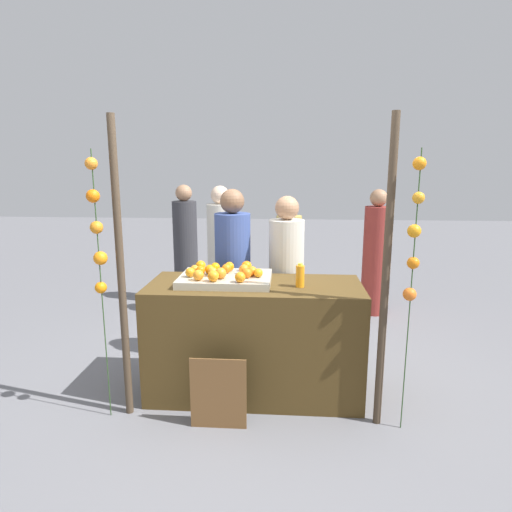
# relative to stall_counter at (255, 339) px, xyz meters

# --- Properties ---
(ground_plane) EXTENTS (24.00, 24.00, 0.00)m
(ground_plane) POSITION_rel_stall_counter_xyz_m (0.00, 0.00, -0.47)
(ground_plane) COLOR slate
(stall_counter) EXTENTS (1.74, 0.72, 0.95)m
(stall_counter) POSITION_rel_stall_counter_xyz_m (0.00, 0.00, 0.00)
(stall_counter) COLOR #4C3819
(stall_counter) RESTS_ON ground_plane
(orange_tray) EXTENTS (0.74, 0.52, 0.06)m
(orange_tray) POSITION_rel_stall_counter_xyz_m (-0.24, 0.03, 0.50)
(orange_tray) COLOR #B2AD99
(orange_tray) RESTS_ON stall_counter
(orange_0) EXTENTS (0.08, 0.08, 0.08)m
(orange_0) POSITION_rel_stall_counter_xyz_m (-0.02, 0.02, 0.57)
(orange_0) COLOR orange
(orange_0) RESTS_ON orange_tray
(orange_1) EXTENTS (0.09, 0.09, 0.09)m
(orange_1) POSITION_rel_stall_counter_xyz_m (-0.31, -0.17, 0.58)
(orange_1) COLOR orange
(orange_1) RESTS_ON orange_tray
(orange_2) EXTENTS (0.08, 0.08, 0.08)m
(orange_2) POSITION_rel_stall_counter_xyz_m (-0.23, 0.17, 0.57)
(orange_2) COLOR orange
(orange_2) RESTS_ON orange_tray
(orange_3) EXTENTS (0.09, 0.09, 0.09)m
(orange_3) POSITION_rel_stall_counter_xyz_m (-0.48, 0.18, 0.58)
(orange_3) COLOR orange
(orange_3) RESTS_ON orange_tray
(orange_4) EXTENTS (0.08, 0.08, 0.08)m
(orange_4) POSITION_rel_stall_counter_xyz_m (-0.25, 0.10, 0.57)
(orange_4) COLOR orange
(orange_4) RESTS_ON orange_tray
(orange_5) EXTENTS (0.07, 0.07, 0.07)m
(orange_5) POSITION_rel_stall_counter_xyz_m (-0.50, 0.06, 0.57)
(orange_5) COLOR orange
(orange_5) RESTS_ON orange_tray
(orange_6) EXTENTS (0.08, 0.08, 0.08)m
(orange_6) POSITION_rel_stall_counter_xyz_m (-0.52, -0.05, 0.57)
(orange_6) COLOR orange
(orange_6) RESTS_ON orange_tray
(orange_7) EXTENTS (0.08, 0.08, 0.08)m
(orange_7) POSITION_rel_stall_counter_xyz_m (-0.45, 0.03, 0.57)
(orange_7) COLOR orange
(orange_7) RESTS_ON orange_tray
(orange_8) EXTENTS (0.08, 0.08, 0.08)m
(orange_8) POSITION_rel_stall_counter_xyz_m (-0.34, -0.01, 0.57)
(orange_8) COLOR orange
(orange_8) RESTS_ON orange_tray
(orange_9) EXTENTS (0.08, 0.08, 0.08)m
(orange_9) POSITION_rel_stall_counter_xyz_m (-0.06, -0.05, 0.57)
(orange_9) COLOR orange
(orange_9) RESTS_ON orange_tray
(orange_10) EXTENTS (0.08, 0.08, 0.08)m
(orange_10) POSITION_rel_stall_counter_xyz_m (-0.35, 0.15, 0.57)
(orange_10) COLOR orange
(orange_10) RESTS_ON orange_tray
(orange_11) EXTENTS (0.09, 0.09, 0.09)m
(orange_11) POSITION_rel_stall_counter_xyz_m (-0.26, -0.08, 0.58)
(orange_11) COLOR orange
(orange_11) RESTS_ON orange_tray
(orange_12) EXTENTS (0.07, 0.07, 0.07)m
(orange_12) POSITION_rel_stall_counter_xyz_m (0.03, -0.02, 0.57)
(orange_12) COLOR orange
(orange_12) RESTS_ON orange_tray
(orange_13) EXTENTS (0.08, 0.08, 0.08)m
(orange_13) POSITION_rel_stall_counter_xyz_m (-0.10, -0.18, 0.57)
(orange_13) COLOR orange
(orange_13) RESTS_ON orange_tray
(orange_14) EXTENTS (0.08, 0.08, 0.08)m
(orange_14) POSITION_rel_stall_counter_xyz_m (-0.38, 0.06, 0.57)
(orange_14) COLOR orange
(orange_14) RESTS_ON orange_tray
(orange_15) EXTENTS (0.09, 0.09, 0.09)m
(orange_15) POSITION_rel_stall_counter_xyz_m (-0.08, 0.18, 0.58)
(orange_15) COLOR orange
(orange_15) RESTS_ON orange_tray
(orange_16) EXTENTS (0.08, 0.08, 0.08)m
(orange_16) POSITION_rel_stall_counter_xyz_m (-0.09, 0.08, 0.57)
(orange_16) COLOR orange
(orange_16) RESTS_ON orange_tray
(orange_17) EXTENTS (0.09, 0.09, 0.09)m
(orange_17) POSITION_rel_stall_counter_xyz_m (-0.43, -0.14, 0.58)
(orange_17) COLOR orange
(orange_17) RESTS_ON orange_tray
(juice_bottle) EXTENTS (0.07, 0.07, 0.19)m
(juice_bottle) POSITION_rel_stall_counter_xyz_m (0.36, -0.06, 0.56)
(juice_bottle) COLOR orange
(juice_bottle) RESTS_ON stall_counter
(chalkboard_sign) EXTENTS (0.41, 0.03, 0.55)m
(chalkboard_sign) POSITION_rel_stall_counter_xyz_m (-0.22, -0.55, -0.21)
(chalkboard_sign) COLOR brown
(chalkboard_sign) RESTS_ON ground_plane
(vendor_left) EXTENTS (0.34, 0.34, 1.68)m
(vendor_left) POSITION_rel_stall_counter_xyz_m (-0.25, 0.60, 0.31)
(vendor_left) COLOR #384C8C
(vendor_left) RESTS_ON ground_plane
(vendor_right) EXTENTS (0.32, 0.32, 1.62)m
(vendor_right) POSITION_rel_stall_counter_xyz_m (0.25, 0.56, 0.28)
(vendor_right) COLOR beige
(vendor_right) RESTS_ON ground_plane
(crowd_person_0) EXTENTS (0.33, 0.33, 1.65)m
(crowd_person_0) POSITION_rel_stall_counter_xyz_m (-0.56, 1.84, 0.29)
(crowd_person_0) COLOR beige
(crowd_person_0) RESTS_ON ground_plane
(crowd_person_1) EXTENTS (0.33, 0.33, 1.63)m
(crowd_person_1) POSITION_rel_stall_counter_xyz_m (-1.13, 2.37, 0.29)
(crowd_person_1) COLOR #333338
(crowd_person_1) RESTS_ON ground_plane
(crowd_person_2) EXTENTS (0.32, 0.32, 1.60)m
(crowd_person_2) POSITION_rel_stall_counter_xyz_m (1.38, 2.11, 0.27)
(crowd_person_2) COLOR maroon
(crowd_person_2) RESTS_ON ground_plane
(crowd_person_3) EXTENTS (0.30, 0.30, 1.51)m
(crowd_person_3) POSITION_rel_stall_counter_xyz_m (0.28, 1.73, 0.23)
(crowd_person_3) COLOR tan
(crowd_person_3) RESTS_ON ground_plane
(canopy_post_left) EXTENTS (0.06, 0.06, 2.24)m
(canopy_post_left) POSITION_rel_stall_counter_xyz_m (-0.95, -0.40, 0.65)
(canopy_post_left) COLOR #473828
(canopy_post_left) RESTS_ON ground_plane
(canopy_post_right) EXTENTS (0.06, 0.06, 2.24)m
(canopy_post_right) POSITION_rel_stall_counter_xyz_m (0.95, -0.40, 0.65)
(canopy_post_right) COLOR #473828
(canopy_post_right) RESTS_ON ground_plane
(garland_strand_left) EXTENTS (0.11, 0.10, 2.00)m
(garland_strand_left) POSITION_rel_stall_counter_xyz_m (-1.08, -0.45, 0.97)
(garland_strand_left) COLOR #2D4C23
(garland_strand_left) RESTS_ON ground_plane
(garland_strand_right) EXTENTS (0.10, 0.10, 2.00)m
(garland_strand_right) POSITION_rel_stall_counter_xyz_m (1.11, -0.46, 0.95)
(garland_strand_right) COLOR #2D4C23
(garland_strand_right) RESTS_ON ground_plane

